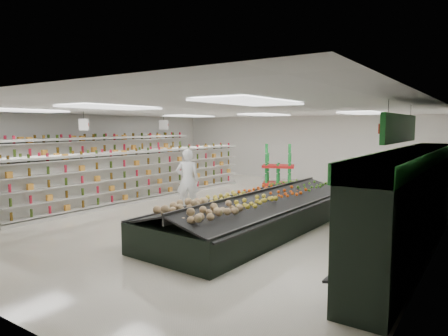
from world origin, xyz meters
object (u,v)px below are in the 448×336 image
Objects in this scene: produce_island at (257,212)px; shopper_main at (188,180)px; soda_endcap at (278,168)px; shopper_background at (195,170)px; gondola_center at (144,177)px; gondola_left at (79,167)px.

shopper_main is (-2.93, 0.75, 0.52)m from produce_island.
soda_endcap is 1.14× the size of shopper_background.
produce_island is (5.57, -1.46, -0.37)m from gondola_center.
shopper_main is 1.28× the size of shopper_background.
shopper_background is (3.10, 3.69, -0.26)m from gondola_left.
shopper_main is (2.64, -0.71, 0.15)m from gondola_center.
gondola_left is 1.23× the size of gondola_center.
produce_island is (8.88, -1.05, -0.56)m from gondola_left.
gondola_left reaches higher than produce_island.
shopper_background is at bearing 140.62° from produce_island.
soda_endcap is at bearing 112.30° from produce_island.
produce_island is 7.49m from shopper_background.
shopper_main reaches higher than produce_island.
shopper_main is at bearing -3.59° from gondola_left.
shopper_background is (-2.94, -2.18, -0.08)m from soda_endcap.
shopper_background is at bearing -87.42° from shopper_main.
gondola_left is at bearing -135.81° from soda_endcap.
gondola_center reaches higher than soda_endcap.
soda_endcap is at bearing 43.56° from gondola_left.
shopper_main is at bearing -90.87° from soda_endcap.
shopper_main is at bearing -130.69° from shopper_background.
gondola_left is 5.95m from shopper_main.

